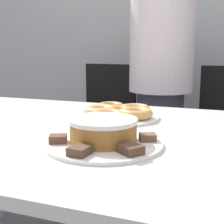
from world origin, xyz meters
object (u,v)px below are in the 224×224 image
Objects in this scene: office_chair_left at (99,134)px; frosted_cake at (103,130)px; plate_donuts at (118,117)px; person_standing at (161,84)px; plate_cake at (103,143)px.

frosted_cake is at bearing -56.66° from office_chair_left.
plate_donuts is at bearing 102.30° from frosted_cake.
plate_donuts is 0.37m from frosted_cake.
person_standing is 0.55m from office_chair_left.
frosted_cake is (0.00, -0.00, 0.04)m from plate_cake.
office_chair_left is 2.77× the size of plate_donuts.
plate_cake is 0.04m from frosted_cake.
office_chair_left is at bearing 117.36° from plate_donuts.
frosted_cake is (0.48, -1.13, 0.34)m from office_chair_left.
plate_donuts is 1.69× the size of frosted_cake.
person_standing is 0.77m from plate_donuts.
plate_cake is at bearing -56.66° from office_chair_left.
plate_cake is 1.76× the size of frosted_cake.
plate_cake is at bearing 122.01° from frosted_cake.
plate_cake is (0.06, -1.12, -0.05)m from person_standing.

